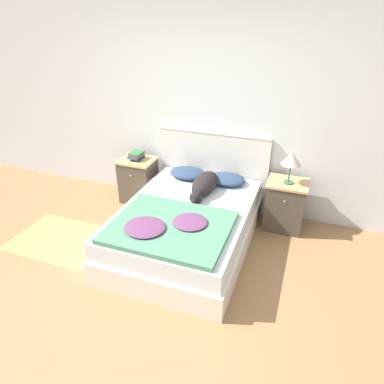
% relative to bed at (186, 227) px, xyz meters
% --- Properties ---
extents(ground_plane, '(16.00, 16.00, 0.00)m').
position_rel_bed_xyz_m(ground_plane, '(-0.06, -1.07, -0.24)').
color(ground_plane, '#997047').
extents(wall_back, '(9.00, 0.06, 2.55)m').
position_rel_bed_xyz_m(wall_back, '(-0.06, 1.06, 1.03)').
color(wall_back, silver).
rests_on(wall_back, ground_plane).
extents(bed, '(1.40, 1.94, 0.49)m').
position_rel_bed_xyz_m(bed, '(0.00, 0.00, 0.00)').
color(bed, silver).
rests_on(bed, ground_plane).
extents(headboard, '(1.48, 0.06, 1.07)m').
position_rel_bed_xyz_m(headboard, '(-0.00, 0.99, 0.31)').
color(headboard, silver).
rests_on(headboard, ground_plane).
extents(nightstand_left, '(0.48, 0.41, 0.63)m').
position_rel_bed_xyz_m(nightstand_left, '(-1.00, 0.76, 0.07)').
color(nightstand_left, '#4C4238').
rests_on(nightstand_left, ground_plane).
extents(nightstand_right, '(0.48, 0.41, 0.63)m').
position_rel_bed_xyz_m(nightstand_right, '(1.00, 0.76, 0.07)').
color(nightstand_right, '#4C4238').
rests_on(nightstand_right, ground_plane).
extents(pillow_left, '(0.47, 0.35, 0.11)m').
position_rel_bed_xyz_m(pillow_left, '(-0.26, 0.74, 0.31)').
color(pillow_left, navy).
rests_on(pillow_left, bed).
extents(pillow_right, '(0.47, 0.35, 0.11)m').
position_rel_bed_xyz_m(pillow_right, '(0.26, 0.74, 0.31)').
color(pillow_right, navy).
rests_on(pillow_right, bed).
extents(quilt, '(1.17, 0.96, 0.09)m').
position_rel_bed_xyz_m(quilt, '(-0.01, -0.45, 0.28)').
color(quilt, '#4C8466').
rests_on(quilt, bed).
extents(dog, '(0.27, 0.80, 0.20)m').
position_rel_bed_xyz_m(dog, '(0.07, 0.43, 0.34)').
color(dog, black).
rests_on(dog, bed).
extents(book_stack, '(0.17, 0.22, 0.10)m').
position_rel_bed_xyz_m(book_stack, '(-1.01, 0.77, 0.44)').
color(book_stack, '#232328').
rests_on(book_stack, nightstand_left).
extents(table_lamp, '(0.22, 0.22, 0.39)m').
position_rel_bed_xyz_m(table_lamp, '(1.00, 0.73, 0.69)').
color(table_lamp, '#336B4C').
rests_on(table_lamp, nightstand_right).
extents(rug, '(1.21, 0.82, 0.00)m').
position_rel_bed_xyz_m(rug, '(-1.39, -0.43, -0.24)').
color(rug, tan).
rests_on(rug, ground_plane).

